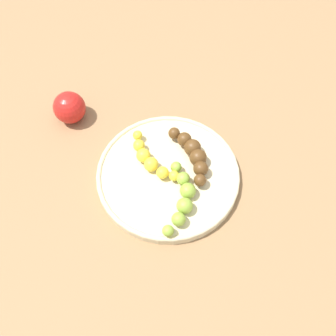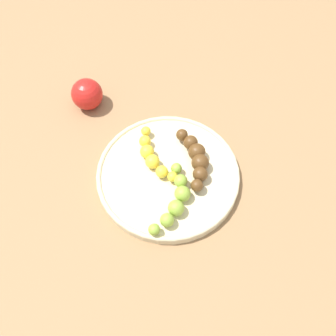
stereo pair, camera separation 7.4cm
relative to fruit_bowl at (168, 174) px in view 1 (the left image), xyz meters
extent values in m
plane|color=#936D47|center=(0.00, 0.00, -0.01)|extent=(2.40, 2.40, 0.00)
cylinder|color=beige|center=(0.00, 0.00, 0.00)|extent=(0.29, 0.29, 0.02)
torus|color=beige|center=(0.00, 0.00, 0.01)|extent=(0.29, 0.29, 0.01)
sphere|color=#593819|center=(-0.06, -0.03, 0.03)|extent=(0.03, 0.03, 0.03)
sphere|color=#593819|center=(-0.04, -0.05, 0.03)|extent=(0.03, 0.03, 0.03)
sphere|color=#593819|center=(-0.02, -0.06, 0.03)|extent=(0.04, 0.04, 0.04)
sphere|color=#593819|center=(0.01, -0.07, 0.03)|extent=(0.04, 0.04, 0.04)
sphere|color=#593819|center=(0.03, -0.07, 0.03)|extent=(0.03, 0.03, 0.03)
sphere|color=#593819|center=(0.06, -0.06, 0.03)|extent=(0.03, 0.03, 0.03)
sphere|color=yellow|center=(0.11, 0.00, 0.02)|extent=(0.02, 0.02, 0.02)
sphere|color=yellow|center=(0.08, 0.01, 0.02)|extent=(0.03, 0.03, 0.03)
sphere|color=yellow|center=(0.06, 0.02, 0.02)|extent=(0.03, 0.03, 0.03)
sphere|color=yellow|center=(0.03, 0.02, 0.02)|extent=(0.03, 0.03, 0.03)
sphere|color=yellow|center=(0.00, 0.01, 0.02)|extent=(0.03, 0.03, 0.03)
sphere|color=yellow|center=(-0.02, 0.00, 0.02)|extent=(0.02, 0.02, 0.02)
sphere|color=#8CAD38|center=(-0.10, 0.08, 0.02)|extent=(0.02, 0.02, 0.02)
sphere|color=#8CAD38|center=(-0.10, 0.05, 0.02)|extent=(0.03, 0.03, 0.03)
sphere|color=#8CAD38|center=(-0.08, 0.03, 0.02)|extent=(0.03, 0.03, 0.03)
sphere|color=#8CAD38|center=(-0.06, 0.00, 0.02)|extent=(0.03, 0.03, 0.03)
sphere|color=#8CAD38|center=(-0.04, -0.01, 0.02)|extent=(0.03, 0.03, 0.03)
sphere|color=#8CAD38|center=(-0.01, -0.02, 0.02)|extent=(0.02, 0.02, 0.02)
sphere|color=red|center=(0.26, 0.08, 0.02)|extent=(0.07, 0.07, 0.07)
camera|label=1|loc=(-0.30, 0.23, 0.66)|focal=39.36mm
camera|label=2|loc=(-0.34, 0.17, 0.66)|focal=39.36mm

